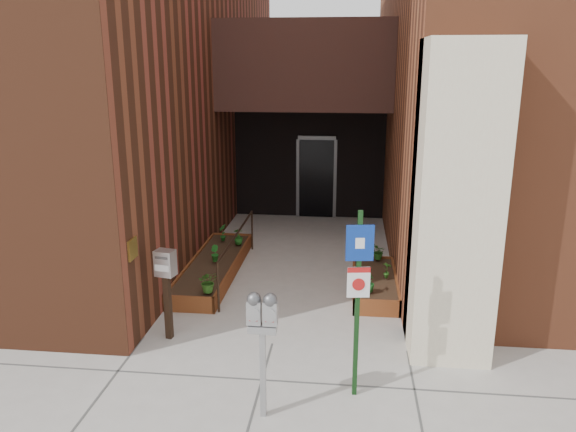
% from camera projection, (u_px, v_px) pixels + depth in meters
% --- Properties ---
extents(ground, '(80.00, 80.00, 0.00)m').
position_uv_depth(ground, '(272.00, 344.00, 8.43)').
color(ground, '#9E9991').
rests_on(ground, ground).
extents(architecture, '(20.00, 14.60, 10.00)m').
position_uv_depth(architecture, '(302.00, 24.00, 13.72)').
color(architecture, '#5E2E1B').
rests_on(architecture, ground).
extents(planter_left, '(0.90, 3.60, 0.30)m').
position_uv_depth(planter_left, '(214.00, 268.00, 11.15)').
color(planter_left, brown).
rests_on(planter_left, ground).
extents(planter_right, '(0.80, 2.20, 0.30)m').
position_uv_depth(planter_right, '(375.00, 284.00, 10.33)').
color(planter_right, brown).
rests_on(planter_right, ground).
extents(handrail, '(0.04, 3.34, 0.90)m').
position_uv_depth(handrail, '(237.00, 240.00, 10.88)').
color(handrail, black).
rests_on(handrail, ground).
extents(parking_meter, '(0.35, 0.17, 1.59)m').
position_uv_depth(parking_meter, '(262.00, 322.00, 6.41)').
color(parking_meter, '#979799').
rests_on(parking_meter, ground).
extents(sign_post, '(0.33, 0.10, 2.43)m').
position_uv_depth(sign_post, '(358.00, 286.00, 6.75)').
color(sign_post, '#133413').
rests_on(sign_post, ground).
extents(payment_dropbox, '(0.32, 0.26, 1.42)m').
position_uv_depth(payment_dropbox, '(166.00, 275.00, 8.35)').
color(payment_dropbox, black).
rests_on(payment_dropbox, ground).
extents(shrub_left_a, '(0.44, 0.44, 0.38)m').
position_uv_depth(shrub_left_a, '(208.00, 282.00, 9.52)').
color(shrub_left_a, '#2B5B1A').
rests_on(shrub_left_a, planter_left).
extents(shrub_left_b, '(0.25, 0.25, 0.33)m').
position_uv_depth(shrub_left_b, '(214.00, 253.00, 10.99)').
color(shrub_left_b, '#1C621C').
rests_on(shrub_left_b, planter_left).
extents(shrub_left_c, '(0.26, 0.26, 0.35)m').
position_uv_depth(shrub_left_c, '(238.00, 236.00, 12.02)').
color(shrub_left_c, '#1B5919').
rests_on(shrub_left_c, planter_left).
extents(shrub_left_d, '(0.26, 0.26, 0.37)m').
position_uv_depth(shrub_left_d, '(223.00, 232.00, 12.25)').
color(shrub_left_d, '#1B601B').
rests_on(shrub_left_d, planter_left).
extents(shrub_right_a, '(0.21, 0.21, 0.35)m').
position_uv_depth(shrub_right_a, '(369.00, 282.00, 9.55)').
color(shrub_right_a, '#1B6122').
rests_on(shrub_right_a, planter_right).
extents(shrub_right_b, '(0.22, 0.22, 0.31)m').
position_uv_depth(shrub_right_b, '(387.00, 270.00, 10.14)').
color(shrub_right_b, '#27601B').
rests_on(shrub_right_b, planter_right).
extents(shrub_right_c, '(0.33, 0.33, 0.32)m').
position_uv_depth(shrub_right_c, '(378.00, 252.00, 11.10)').
color(shrub_right_c, '#1E5217').
rests_on(shrub_right_c, planter_right).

